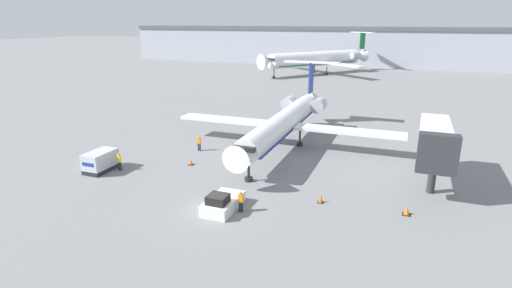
# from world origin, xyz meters

# --- Properties ---
(ground_plane) EXTENTS (600.00, 600.00, 0.00)m
(ground_plane) POSITION_xyz_m (0.00, 0.00, 0.00)
(ground_plane) COLOR slate
(terminal_building) EXTENTS (180.00, 16.80, 12.97)m
(terminal_building) POSITION_xyz_m (0.00, 120.00, 6.51)
(terminal_building) COLOR #9EA3AD
(terminal_building) RESTS_ON ground
(airplane_main) EXTENTS (28.45, 29.49, 9.23)m
(airplane_main) POSITION_xyz_m (-0.08, 19.45, 3.27)
(airplane_main) COLOR white
(airplane_main) RESTS_ON ground
(pushback_tug) EXTENTS (2.28, 4.29, 1.67)m
(pushback_tug) POSITION_xyz_m (0.28, 0.64, 0.60)
(pushback_tug) COLOR silver
(pushback_tug) RESTS_ON ground
(luggage_cart) EXTENTS (2.02, 3.54, 2.10)m
(luggage_cart) POSITION_xyz_m (-15.47, 4.17, 1.05)
(luggage_cart) COLOR #232326
(luggage_cart) RESTS_ON ground
(worker_near_tug) EXTENTS (0.40, 0.26, 1.84)m
(worker_near_tug) POSITION_xyz_m (1.85, 0.82, 0.97)
(worker_near_tug) COLOR #232838
(worker_near_tug) RESTS_ON ground
(worker_by_wing) EXTENTS (0.40, 0.26, 1.87)m
(worker_by_wing) POSITION_xyz_m (-9.18, 13.81, 0.99)
(worker_by_wing) COLOR #232838
(worker_by_wing) RESTS_ON ground
(worker_on_apron) EXTENTS (0.40, 0.26, 1.87)m
(worker_on_apron) POSITION_xyz_m (-13.74, 4.97, 0.99)
(worker_on_apron) COLOR #232838
(worker_on_apron) RESTS_ON ground
(traffic_cone_left) EXTENTS (0.57, 0.57, 0.64)m
(traffic_cone_left) POSITION_xyz_m (-7.61, 9.11, 0.30)
(traffic_cone_left) COLOR black
(traffic_cone_left) RESTS_ON ground
(traffic_cone_right) EXTENTS (0.51, 0.51, 0.77)m
(traffic_cone_right) POSITION_xyz_m (7.61, 4.88, 0.37)
(traffic_cone_right) COLOR black
(traffic_cone_right) RESTS_ON ground
(traffic_cone_mid) EXTENTS (0.66, 0.66, 0.68)m
(traffic_cone_mid) POSITION_xyz_m (14.59, 5.18, 0.32)
(traffic_cone_mid) COLOR black
(traffic_cone_mid) RESTS_ON ground
(airplane_parked_far_left) EXTENTS (28.78, 34.97, 11.59)m
(airplane_parked_far_left) POSITION_xyz_m (-12.03, 89.82, 4.41)
(airplane_parked_far_left) COLOR white
(airplane_parked_far_left) RESTS_ON ground
(jet_bridge) EXTENTS (3.20, 10.39, 6.19)m
(jet_bridge) POSITION_xyz_m (16.50, 12.42, 4.44)
(jet_bridge) COLOR #2D2D33
(jet_bridge) RESTS_ON ground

